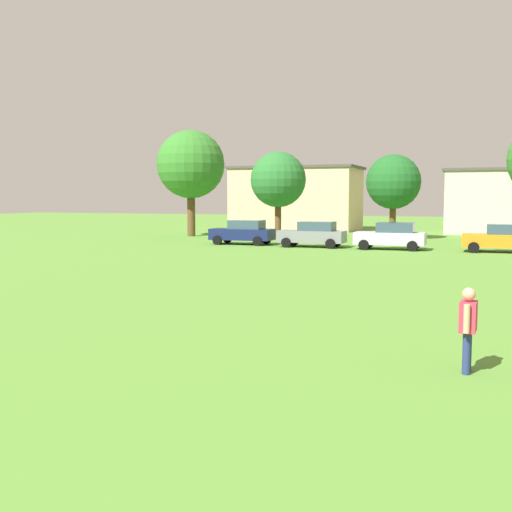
% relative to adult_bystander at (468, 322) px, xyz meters
% --- Properties ---
extents(ground_plane, '(160.00, 160.00, 0.00)m').
position_rel_adult_bystander_xyz_m(ground_plane, '(-5.92, 14.59, -0.96)').
color(ground_plane, '#568C33').
extents(adult_bystander, '(0.33, 0.77, 1.62)m').
position_rel_adult_bystander_xyz_m(adult_bystander, '(0.00, 0.00, 0.00)').
color(adult_bystander, navy).
rests_on(adult_bystander, ground).
extents(parked_car_navy_0, '(4.30, 2.02, 1.68)m').
position_rel_adult_bystander_xyz_m(parked_car_navy_0, '(-15.37, 28.24, -0.10)').
color(parked_car_navy_0, '#141E4C').
rests_on(parked_car_navy_0, ground).
extents(parked_car_gray_1, '(4.30, 2.02, 1.68)m').
position_rel_adult_bystander_xyz_m(parked_car_gray_1, '(-10.26, 27.65, -0.10)').
color(parked_car_gray_1, slate).
rests_on(parked_car_gray_1, ground).
extents(parked_car_silver_2, '(4.30, 2.02, 1.68)m').
position_rel_adult_bystander_xyz_m(parked_car_silver_2, '(-5.20, 27.47, -0.10)').
color(parked_car_silver_2, silver).
rests_on(parked_car_silver_2, ground).
extents(parked_car_orange_3, '(4.30, 2.02, 1.68)m').
position_rel_adult_bystander_xyz_m(parked_car_orange_3, '(1.22, 27.63, -0.10)').
color(parked_car_orange_3, orange).
rests_on(parked_car_orange_3, ground).
extents(tree_far_left, '(5.60, 5.60, 8.73)m').
position_rel_adult_bystander_xyz_m(tree_far_left, '(-22.70, 35.30, 4.94)').
color(tree_far_left, brown).
rests_on(tree_far_left, ground).
extents(tree_left, '(4.36, 4.36, 6.80)m').
position_rel_adult_bystander_xyz_m(tree_left, '(-15.11, 35.22, 3.63)').
color(tree_left, brown).
rests_on(tree_left, ground).
extents(tree_right, '(4.16, 4.16, 6.49)m').
position_rel_adult_bystander_xyz_m(tree_right, '(-6.43, 36.96, 3.42)').
color(tree_right, brown).
rests_on(tree_right, ground).
extents(house_right, '(12.39, 7.60, 6.21)m').
position_rel_adult_bystander_xyz_m(house_right, '(-17.40, 48.39, 2.15)').
color(house_right, beige).
rests_on(house_right, ground).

